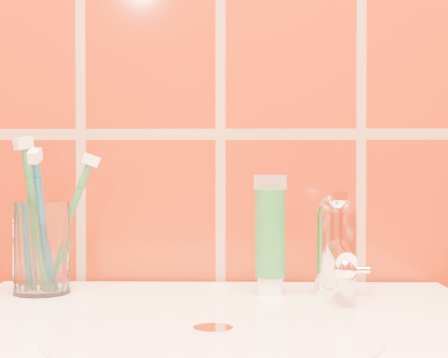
{
  "coord_description": "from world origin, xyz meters",
  "views": [
    {
      "loc": [
        0.02,
        0.31,
        1.0
      ],
      "look_at": [
        0.01,
        1.08,
        0.98
      ],
      "focal_mm": 55.0,
      "sensor_mm": 36.0,
      "label": 1
    }
  ],
  "objects": [
    {
      "name": "glass_tumbler",
      "position": [
        -0.21,
        1.1,
        0.9
      ],
      "size": [
        0.07,
        0.07,
        0.11
      ],
      "primitive_type": "cylinder",
      "rotation": [
        0.0,
        0.0,
        0.09
      ],
      "color": "white",
      "rests_on": "pedestal_sink"
    },
    {
      "name": "toothbrush_1",
      "position": [
        -0.22,
        1.11,
        0.93
      ],
      "size": [
        0.07,
        0.08,
        0.18
      ],
      "primitive_type": null,
      "rotation": [
        0.15,
        0.0,
        -2.64
      ],
      "color": "#0D6C74",
      "rests_on": "glass_tumbler"
    },
    {
      "name": "faucet",
      "position": [
        0.14,
        1.09,
        0.91
      ],
      "size": [
        0.05,
        0.11,
        0.12
      ],
      "color": "white",
      "rests_on": "pedestal_sink"
    },
    {
      "name": "toothbrush_0",
      "position": [
        -0.21,
        1.09,
        0.94
      ],
      "size": [
        0.08,
        0.09,
        0.19
      ],
      "primitive_type": null,
      "rotation": [
        0.18,
        0.0,
        -0.68
      ],
      "color": "#217C37",
      "rests_on": "glass_tumbler"
    },
    {
      "name": "toothbrush_3",
      "position": [
        -0.2,
        1.08,
        0.93
      ],
      "size": [
        0.03,
        0.13,
        0.19
      ],
      "primitive_type": null,
      "rotation": [
        0.33,
        0.0,
        -0.01
      ],
      "color": "#0C516D",
      "rests_on": "glass_tumbler"
    },
    {
      "name": "toothpaste_tube",
      "position": [
        0.06,
        1.1,
        0.92
      ],
      "size": [
        0.04,
        0.04,
        0.14
      ],
      "rotation": [
        0.0,
        0.0,
        -0.34
      ],
      "color": "white",
      "rests_on": "pedestal_sink"
    },
    {
      "name": "toothbrush_2",
      "position": [
        -0.18,
        1.12,
        0.93
      ],
      "size": [
        0.11,
        0.1,
        0.17
      ],
      "primitive_type": null,
      "rotation": [
        0.36,
        0.0,
        1.78
      ],
      "color": "#1C6C30",
      "rests_on": "glass_tumbler"
    }
  ]
}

